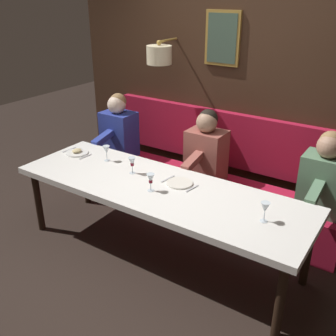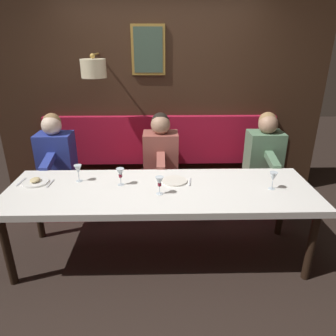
{
  "view_description": "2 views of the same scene",
  "coord_description": "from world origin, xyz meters",
  "px_view_note": "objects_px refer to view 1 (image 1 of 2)",
  "views": [
    {
      "loc": [
        -2.57,
        -1.82,
        2.37
      ],
      "look_at": [
        0.05,
        -0.07,
        0.92
      ],
      "focal_mm": 41.86,
      "sensor_mm": 36.0,
      "label": 1
    },
    {
      "loc": [
        -2.53,
        -0.01,
        1.98
      ],
      "look_at": [
        0.05,
        -0.07,
        0.92
      ],
      "focal_mm": 33.06,
      "sensor_mm": 36.0,
      "label": 2
    }
  ],
  "objects_px": {
    "diner_near": "(206,148)",
    "wine_glass_3": "(151,179)",
    "wine_glass_2": "(106,150)",
    "diner_middle": "(118,128)",
    "diner_nearest": "(324,176)",
    "wine_glass_0": "(265,208)",
    "dining_table": "(158,192)",
    "wine_glass_1": "(132,162)"
  },
  "relations": [
    {
      "from": "diner_near",
      "to": "wine_glass_3",
      "type": "height_order",
      "value": "diner_near"
    },
    {
      "from": "wine_glass_2",
      "to": "diner_middle",
      "type": "bearing_deg",
      "value": 31.87
    },
    {
      "from": "wine_glass_2",
      "to": "wine_glass_3",
      "type": "bearing_deg",
      "value": -110.41
    },
    {
      "from": "diner_nearest",
      "to": "wine_glass_3",
      "type": "bearing_deg",
      "value": 128.79
    },
    {
      "from": "diner_middle",
      "to": "wine_glass_0",
      "type": "distance_m",
      "value": 2.4
    },
    {
      "from": "diner_middle",
      "to": "diner_near",
      "type": "bearing_deg",
      "value": -90.0
    },
    {
      "from": "diner_nearest",
      "to": "wine_glass_2",
      "type": "xyz_separation_m",
      "value": [
        -0.7,
        2.0,
        0.04
      ]
    },
    {
      "from": "diner_nearest",
      "to": "wine_glass_0",
      "type": "distance_m",
      "value": 0.94
    },
    {
      "from": "dining_table",
      "to": "diner_nearest",
      "type": "bearing_deg",
      "value": -54.29
    },
    {
      "from": "wine_glass_0",
      "to": "wine_glass_3",
      "type": "relative_size",
      "value": 1.0
    },
    {
      "from": "diner_nearest",
      "to": "wine_glass_3",
      "type": "relative_size",
      "value": 4.82
    },
    {
      "from": "diner_near",
      "to": "wine_glass_0",
      "type": "distance_m",
      "value": 1.36
    },
    {
      "from": "diner_near",
      "to": "dining_table",
      "type": "bearing_deg",
      "value": 179.64
    },
    {
      "from": "dining_table",
      "to": "wine_glass_3",
      "type": "bearing_deg",
      "value": 176.97
    },
    {
      "from": "diner_nearest",
      "to": "wine_glass_3",
      "type": "distance_m",
      "value": 1.58
    },
    {
      "from": "diner_middle",
      "to": "wine_glass_3",
      "type": "bearing_deg",
      "value": -129.36
    },
    {
      "from": "diner_near",
      "to": "wine_glass_3",
      "type": "relative_size",
      "value": 4.82
    },
    {
      "from": "wine_glass_2",
      "to": "wine_glass_0",
      "type": "bearing_deg",
      "value": -96.68
    },
    {
      "from": "diner_middle",
      "to": "wine_glass_1",
      "type": "relative_size",
      "value": 4.82
    },
    {
      "from": "dining_table",
      "to": "diner_nearest",
      "type": "height_order",
      "value": "diner_nearest"
    },
    {
      "from": "wine_glass_0",
      "to": "wine_glass_3",
      "type": "distance_m",
      "value": 1.02
    },
    {
      "from": "wine_glass_3",
      "to": "diner_nearest",
      "type": "bearing_deg",
      "value": -51.21
    },
    {
      "from": "wine_glass_0",
      "to": "wine_glass_2",
      "type": "relative_size",
      "value": 1.0
    },
    {
      "from": "dining_table",
      "to": "wine_glass_0",
      "type": "bearing_deg",
      "value": -91.78
    },
    {
      "from": "diner_middle",
      "to": "wine_glass_2",
      "type": "height_order",
      "value": "diner_middle"
    },
    {
      "from": "diner_middle",
      "to": "wine_glass_0",
      "type": "height_order",
      "value": "diner_middle"
    },
    {
      "from": "dining_table",
      "to": "diner_nearest",
      "type": "xyz_separation_m",
      "value": [
        0.88,
        -1.23,
        0.14
      ]
    },
    {
      "from": "dining_table",
      "to": "wine_glass_2",
      "type": "bearing_deg",
      "value": 77.09
    },
    {
      "from": "diner_near",
      "to": "wine_glass_2",
      "type": "distance_m",
      "value": 1.05
    },
    {
      "from": "diner_nearest",
      "to": "diner_near",
      "type": "distance_m",
      "value": 1.22
    },
    {
      "from": "wine_glass_0",
      "to": "wine_glass_3",
      "type": "bearing_deg",
      "value": 94.35
    },
    {
      "from": "wine_glass_3",
      "to": "wine_glass_0",
      "type": "bearing_deg",
      "value": -85.65
    },
    {
      "from": "diner_nearest",
      "to": "diner_middle",
      "type": "xyz_separation_m",
      "value": [
        0.0,
        2.44,
        0.0
      ]
    },
    {
      "from": "dining_table",
      "to": "diner_middle",
      "type": "relative_size",
      "value": 3.54
    },
    {
      "from": "diner_near",
      "to": "wine_glass_1",
      "type": "bearing_deg",
      "value": 154.91
    },
    {
      "from": "dining_table",
      "to": "diner_middle",
      "type": "bearing_deg",
      "value": 53.99
    },
    {
      "from": "diner_middle",
      "to": "wine_glass_0",
      "type": "relative_size",
      "value": 4.82
    },
    {
      "from": "dining_table",
      "to": "wine_glass_1",
      "type": "height_order",
      "value": "wine_glass_1"
    },
    {
      "from": "wine_glass_2",
      "to": "wine_glass_3",
      "type": "relative_size",
      "value": 1.0
    },
    {
      "from": "diner_near",
      "to": "diner_middle",
      "type": "bearing_deg",
      "value": 90.0
    },
    {
      "from": "diner_middle",
      "to": "wine_glass_2",
      "type": "xyz_separation_m",
      "value": [
        -0.7,
        -0.44,
        0.04
      ]
    },
    {
      "from": "dining_table",
      "to": "wine_glass_0",
      "type": "distance_m",
      "value": 1.03
    }
  ]
}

